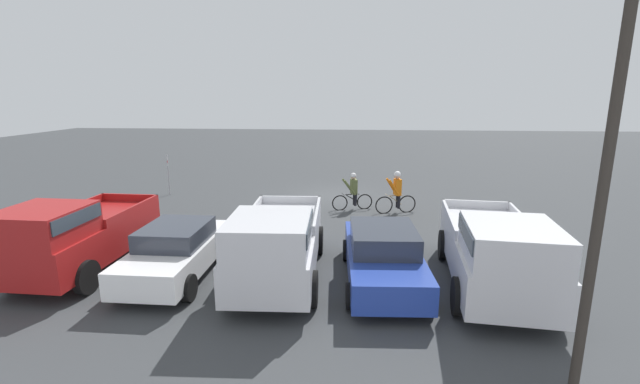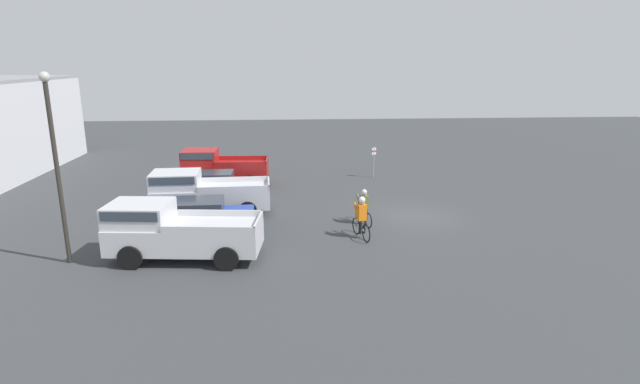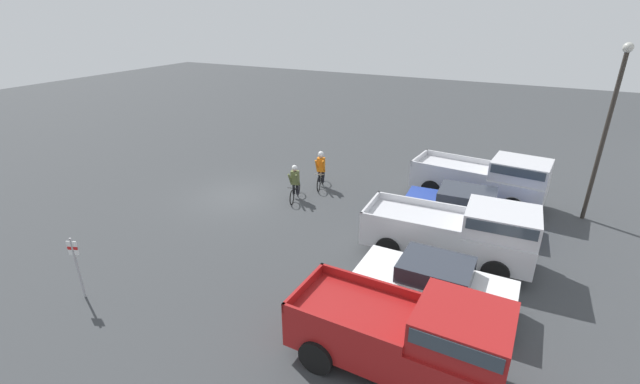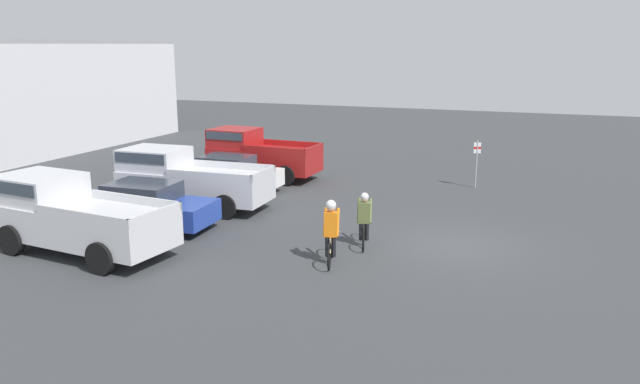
{
  "view_description": "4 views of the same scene",
  "coord_description": "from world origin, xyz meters",
  "px_view_note": "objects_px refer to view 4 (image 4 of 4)",
  "views": [
    {
      "loc": [
        -1.01,
        20.62,
        4.93
      ],
      "look_at": [
        0.3,
        4.48,
        1.2
      ],
      "focal_mm": 24.0,
      "sensor_mm": 36.0,
      "label": 1
    },
    {
      "loc": [
        -22.52,
        6.11,
        7.32
      ],
      "look_at": [
        0.3,
        4.48,
        1.2
      ],
      "focal_mm": 28.0,
      "sensor_mm": 36.0,
      "label": 2
    },
    {
      "loc": [
        14.39,
        11.62,
        8.01
      ],
      "look_at": [
        0.3,
        4.48,
        1.2
      ],
      "focal_mm": 24.0,
      "sensor_mm": 36.0,
      "label": 3
    },
    {
      "loc": [
        -18.1,
        -2.67,
        5.88
      ],
      "look_at": [
        0.3,
        4.48,
        1.2
      ],
      "focal_mm": 35.0,
      "sensor_mm": 36.0,
      "label": 4
    }
  ],
  "objects_px": {
    "cyclist_0": "(364,219)",
    "fire_lane_sign": "(477,159)",
    "pickup_truck_0": "(70,213)",
    "pickup_truck_1": "(184,177)",
    "sedan_0": "(144,205)",
    "pickup_truck_2": "(256,153)",
    "sedan_1": "(227,173)",
    "cyclist_1": "(331,231)"
  },
  "relations": [
    {
      "from": "pickup_truck_0",
      "to": "pickup_truck_2",
      "type": "height_order",
      "value": "pickup_truck_2"
    },
    {
      "from": "cyclist_0",
      "to": "fire_lane_sign",
      "type": "xyz_separation_m",
      "value": [
        9.13,
        -2.06,
        0.4
      ]
    },
    {
      "from": "pickup_truck_1",
      "to": "pickup_truck_0",
      "type": "bearing_deg",
      "value": 177.78
    },
    {
      "from": "pickup_truck_0",
      "to": "sedan_0",
      "type": "bearing_deg",
      "value": -9.72
    },
    {
      "from": "sedan_0",
      "to": "cyclist_1",
      "type": "xyz_separation_m",
      "value": [
        -1.0,
        -6.91,
        0.18
      ]
    },
    {
      "from": "pickup_truck_0",
      "to": "pickup_truck_1",
      "type": "bearing_deg",
      "value": -2.22
    },
    {
      "from": "sedan_0",
      "to": "sedan_1",
      "type": "height_order",
      "value": "sedan_0"
    },
    {
      "from": "pickup_truck_2",
      "to": "cyclist_0",
      "type": "distance_m",
      "value": 10.63
    },
    {
      "from": "sedan_1",
      "to": "pickup_truck_0",
      "type": "bearing_deg",
      "value": 177.21
    },
    {
      "from": "cyclist_0",
      "to": "fire_lane_sign",
      "type": "distance_m",
      "value": 9.37
    },
    {
      "from": "sedan_1",
      "to": "pickup_truck_2",
      "type": "relative_size",
      "value": 0.89
    },
    {
      "from": "pickup_truck_0",
      "to": "sedan_0",
      "type": "relative_size",
      "value": 1.2
    },
    {
      "from": "pickup_truck_1",
      "to": "sedan_1",
      "type": "xyz_separation_m",
      "value": [
        2.82,
        -0.19,
        -0.38
      ]
    },
    {
      "from": "sedan_0",
      "to": "fire_lane_sign",
      "type": "distance_m",
      "value": 13.67
    },
    {
      "from": "pickup_truck_2",
      "to": "cyclist_1",
      "type": "xyz_separation_m",
      "value": [
        -9.41,
        -7.05,
        -0.21
      ]
    },
    {
      "from": "pickup_truck_2",
      "to": "fire_lane_sign",
      "type": "relative_size",
      "value": 2.47
    },
    {
      "from": "pickup_truck_1",
      "to": "fire_lane_sign",
      "type": "xyz_separation_m",
      "value": [
        7.17,
        -9.61,
        0.1
      ]
    },
    {
      "from": "sedan_0",
      "to": "sedan_1",
      "type": "xyz_separation_m",
      "value": [
        5.6,
        0.06,
        -0.01
      ]
    },
    {
      "from": "sedan_0",
      "to": "cyclist_1",
      "type": "height_order",
      "value": "cyclist_1"
    },
    {
      "from": "pickup_truck_2",
      "to": "sedan_0",
      "type": "bearing_deg",
      "value": -178.99
    },
    {
      "from": "pickup_truck_2",
      "to": "cyclist_1",
      "type": "distance_m",
      "value": 11.76
    },
    {
      "from": "sedan_1",
      "to": "sedan_0",
      "type": "bearing_deg",
      "value": -179.34
    },
    {
      "from": "sedan_0",
      "to": "pickup_truck_1",
      "type": "bearing_deg",
      "value": 5.27
    },
    {
      "from": "pickup_truck_0",
      "to": "cyclist_1",
      "type": "bearing_deg",
      "value": -76.6
    },
    {
      "from": "pickup_truck_0",
      "to": "sedan_1",
      "type": "relative_size",
      "value": 1.3
    },
    {
      "from": "pickup_truck_0",
      "to": "pickup_truck_2",
      "type": "relative_size",
      "value": 1.16
    },
    {
      "from": "pickup_truck_0",
      "to": "fire_lane_sign",
      "type": "height_order",
      "value": "pickup_truck_0"
    },
    {
      "from": "fire_lane_sign",
      "to": "cyclist_0",
      "type": "bearing_deg",
      "value": 167.25
    },
    {
      "from": "pickup_truck_0",
      "to": "cyclist_1",
      "type": "height_order",
      "value": "pickup_truck_0"
    },
    {
      "from": "sedan_1",
      "to": "cyclist_1",
      "type": "relative_size",
      "value": 2.42
    },
    {
      "from": "sedan_0",
      "to": "sedan_1",
      "type": "relative_size",
      "value": 1.09
    },
    {
      "from": "pickup_truck_0",
      "to": "fire_lane_sign",
      "type": "bearing_deg",
      "value": -37.72
    },
    {
      "from": "pickup_truck_0",
      "to": "cyclist_1",
      "type": "distance_m",
      "value": 7.59
    },
    {
      "from": "sedan_1",
      "to": "fire_lane_sign",
      "type": "height_order",
      "value": "fire_lane_sign"
    },
    {
      "from": "pickup_truck_1",
      "to": "cyclist_1",
      "type": "distance_m",
      "value": 8.1
    },
    {
      "from": "sedan_1",
      "to": "fire_lane_sign",
      "type": "distance_m",
      "value": 10.39
    },
    {
      "from": "cyclist_0",
      "to": "pickup_truck_0",
      "type": "bearing_deg",
      "value": 114.78
    },
    {
      "from": "sedan_0",
      "to": "fire_lane_sign",
      "type": "bearing_deg",
      "value": -43.22
    },
    {
      "from": "sedan_0",
      "to": "pickup_truck_2",
      "type": "bearing_deg",
      "value": 1.01
    },
    {
      "from": "pickup_truck_0",
      "to": "sedan_1",
      "type": "xyz_separation_m",
      "value": [
        8.35,
        -0.41,
        -0.4
      ]
    },
    {
      "from": "pickup_truck_0",
      "to": "cyclist_0",
      "type": "relative_size",
      "value": 3.29
    },
    {
      "from": "pickup_truck_1",
      "to": "cyclist_0",
      "type": "xyz_separation_m",
      "value": [
        -1.95,
        -7.55,
        -0.3
      ]
    }
  ]
}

